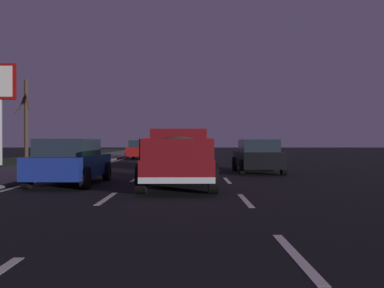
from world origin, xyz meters
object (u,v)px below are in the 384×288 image
sedan_green (179,154)px  bare_tree_far (26,118)px  sedan_black (258,156)px  pickup_truck (178,156)px  gas_price_sign (0,89)px  sedan_blue (70,161)px  sedan_red (141,149)px

sedan_green → bare_tree_far: (7.49, 11.08, 2.29)m
sedan_black → sedan_green: (3.11, 3.72, 0.00)m
pickup_truck → sedan_black: pickup_truck is taller
pickup_truck → gas_price_sign: gas_price_sign is taller
sedan_blue → gas_price_sign: size_ratio=0.72×
pickup_truck → bare_tree_far: bearing=34.1°
gas_price_sign → bare_tree_far: gas_price_sign is taller
sedan_green → gas_price_sign: gas_price_sign is taller
sedan_red → sedan_black: bearing=-154.6°
pickup_truck → sedan_black: size_ratio=1.24×
pickup_truck → bare_tree_far: (16.71, 11.31, 2.09)m
sedan_black → bare_tree_far: (10.60, 14.81, 2.29)m
sedan_blue → bare_tree_far: (16.01, 7.63, 2.29)m
sedan_blue → sedan_green: same height
sedan_red → sedan_green: 12.44m
sedan_blue → bare_tree_far: bare_tree_far is taller
sedan_black → sedan_green: same height
sedan_black → sedan_blue: bearing=127.0°
sedan_red → gas_price_sign: gas_price_sign is taller
pickup_truck → gas_price_sign: bearing=42.2°
sedan_black → gas_price_sign: size_ratio=0.71×
sedan_blue → sedan_green: size_ratio=1.00×
sedan_black → gas_price_sign: bearing=66.9°
sedan_red → sedan_green: size_ratio=1.00×
bare_tree_far → gas_price_sign: bearing=-178.8°
pickup_truck → sedan_black: bearing=-29.8°
pickup_truck → gas_price_sign: 17.10m
pickup_truck → bare_tree_far: 20.29m
pickup_truck → bare_tree_far: size_ratio=0.94×
sedan_green → gas_price_sign: 12.06m
pickup_truck → sedan_blue: (0.70, 3.68, -0.20)m
sedan_red → sedan_green: same height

